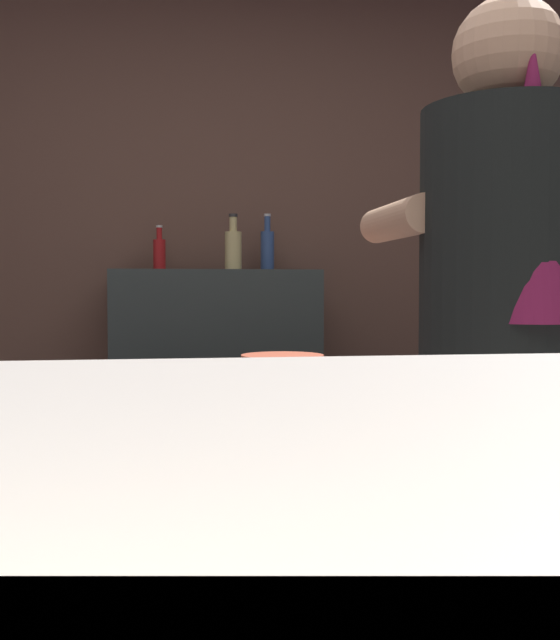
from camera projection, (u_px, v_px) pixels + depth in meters
name	position (u px, v px, depth m)	size (l,w,h in m)	color
wall_back	(250.00, 238.00, 3.40)	(5.20, 0.10, 2.70)	brown
prep_counter	(446.00, 541.00, 1.96)	(2.10, 0.60, 0.89)	#493935
back_shelf	(216.00, 411.00, 3.13)	(0.86, 0.36, 1.19)	#333C39
bartender	(506.00, 355.00, 1.48)	(0.43, 0.51, 1.69)	#343538
mixing_bowl	(282.00, 366.00, 1.87)	(0.21, 0.21, 0.06)	#C4553A
chefs_knife	(536.00, 373.00, 1.93)	(0.24, 0.03, 0.01)	silver
bottle_hot_sauce	(233.00, 248.00, 3.06)	(0.07, 0.07, 0.23)	#D7C97F
bottle_olive_oil	(267.00, 249.00, 3.23)	(0.06, 0.06, 0.25)	#395891
bottle_vinegar	(159.00, 253.00, 3.14)	(0.05, 0.05, 0.19)	red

